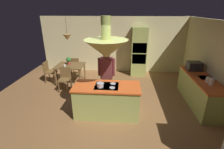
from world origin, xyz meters
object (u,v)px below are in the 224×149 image
Objects in this scene: canister_sugar at (208,80)px; microwave_on_counter at (194,66)px; kitchen_island at (107,100)px; chair_by_back_wall at (75,66)px; dining_table at (70,67)px; chair_at_corner at (49,70)px; person_at_island at (107,74)px; chair_facing_island at (65,77)px; cooking_pot_on_cooktop at (100,85)px; oven_tower at (139,52)px; potted_plant_on_table at (69,60)px; canister_flour at (212,82)px; cup_on_table at (65,66)px.

canister_sugar is 1.05m from microwave_on_counter.
kitchen_island reaches higher than chair_by_back_wall.
chair_at_corner is (-0.92, 0.00, -0.16)m from dining_table.
chair_facing_island is (-1.63, 0.74, -0.49)m from person_at_island.
chair_by_back_wall is 4.83× the size of cooking_pot_on_cooktop.
cooking_pot_on_cooktop reaches higher than chair_by_back_wall.
oven_tower is at bearing 71.26° from kitchen_island.
oven_tower is at bearing 69.52° from cooking_pot_on_cooktop.
person_at_island is at bearing -41.08° from dining_table.
person_at_island is 0.82m from cooking_pot_on_cooktop.
microwave_on_counter reaches higher than potted_plant_on_table.
canister_flour reaches higher than dining_table.
canister_sugar is (4.68, -1.45, 0.18)m from cup_on_table.
person_at_island is 8.51× the size of canister_flour.
potted_plant_on_table reaches higher than cooking_pot_on_cooktop.
kitchen_island is 2.65m from cup_on_table.
potted_plant_on_table is 0.34m from cup_on_table.
dining_table is 0.69m from chair_by_back_wall.
chair_by_back_wall is (-1.70, 2.78, 0.05)m from kitchen_island.
kitchen_island is 1.69× the size of dining_table.
canister_sugar reaches higher than cooking_pot_on_cooktop.
oven_tower is 10.59× the size of canister_flour.
potted_plant_on_table is at bearing 138.47° from person_at_island.
chair_facing_island is at bearing -179.45° from microwave_on_counter.
chair_facing_island reaches higher than dining_table.
microwave_on_counter is at bearing 163.94° from chair_by_back_wall.
canister_sugar is (4.54, -1.00, 0.48)m from chair_facing_island.
canister_sugar is at bearing -58.33° from oven_tower.
chair_facing_island is 4.67m from canister_sugar.
cup_on_table is at bearing 81.23° from chair_by_back_wall.
dining_table is 0.29m from potted_plant_on_table.
kitchen_island is 3.48m from oven_tower.
oven_tower is at bearing 134.44° from microwave_on_counter.
cooking_pot_on_cooktop reaches higher than dining_table.
chair_at_corner reaches higher than cup_on_table.
chair_at_corner is at bearing 180.00° from dining_table.
oven_tower is 2.46× the size of chair_facing_island.
chair_at_corner is at bearing 36.27° from chair_by_back_wall.
canister_sugar is at bearing -20.87° from potted_plant_on_table.
chair_facing_island reaches higher than cup_on_table.
chair_at_corner is 9.67× the size of cup_on_table.
chair_facing_island is 1.00× the size of chair_at_corner.
microwave_on_counter is (2.84, 1.47, 0.59)m from kitchen_island.
kitchen_island reaches higher than chair_at_corner.
cooking_pot_on_cooktop is (-3.00, -1.60, -0.06)m from microwave_on_counter.
chair_facing_island is 1.35m from chair_by_back_wall.
cup_on_table is (-0.14, -0.23, 0.14)m from dining_table.
chair_at_corner is 5.42× the size of canister_sugar.
person_at_island is at bearing -24.56° from chair_facing_island.
microwave_on_counter is (4.68, -0.40, 0.24)m from cup_on_table.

